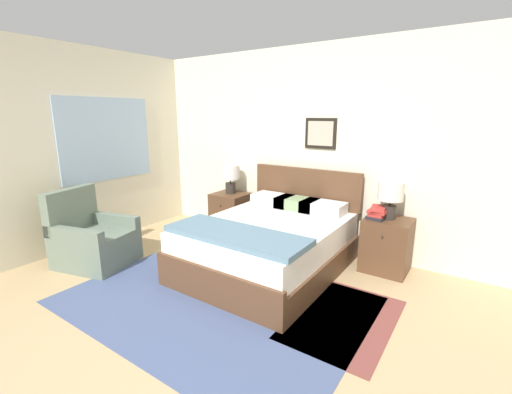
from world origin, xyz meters
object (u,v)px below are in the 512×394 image
Objects in this scene: nightstand_near_window at (231,213)px; table_lamp_near_window at (230,175)px; table_lamp_by_door at (390,195)px; bed at (269,243)px; nightstand_by_door at (386,245)px; armchair at (93,240)px.

nightstand_near_window is 0.58m from table_lamp_near_window.
bed is at bearing -146.44° from table_lamp_by_door.
bed reaches higher than table_lamp_near_window.
nightstand_by_door is 2.34m from table_lamp_near_window.
table_lamp_near_window is (-2.26, 0.03, 0.58)m from nightstand_by_door.
nightstand_near_window is (0.70, 1.77, 0.02)m from armchair.
bed is at bearing -32.26° from nightstand_near_window.
nightstand_near_window is (-1.12, 0.71, -0.01)m from bed.
table_lamp_near_window is at bearing 179.32° from nightstand_by_door.
nightstand_by_door is (2.94, 1.77, 0.02)m from armchair.
bed reaches higher than armchair.
armchair is at bearing -149.00° from nightstand_by_door.
bed is 1.45m from table_lamp_by_door.
armchair reaches higher than nightstand_near_window.
table_lamp_by_door reaches higher than armchair.
nightstand_by_door is at bearing -0.68° from table_lamp_near_window.
bed is 4.57× the size of table_lamp_by_door.
table_lamp_near_window reaches higher than nightstand_by_door.
table_lamp_near_window is at bearing 180.00° from table_lamp_by_door.
bed is 1.33m from nightstand_by_door.
armchair is 2.01m from table_lamp_near_window.
nightstand_by_door is at bearing 32.26° from bed.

